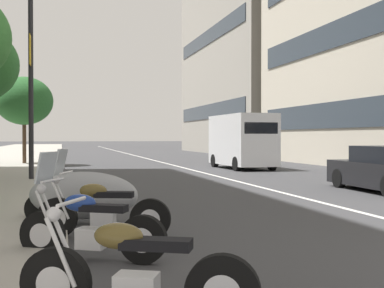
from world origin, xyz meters
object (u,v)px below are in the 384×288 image
object	(u,v)px
motorcycle_by_sign_pole	(134,277)
motorcycle_second_in_row	(89,228)
delivery_van_ahead	(242,140)
motorcycle_mid_row	(83,196)
street_lamp_with_banners	(38,32)
street_tree_by_lamp_post	(24,101)
motorcycle_far_end_row	(101,212)

from	to	relation	value
motorcycle_by_sign_pole	motorcycle_second_in_row	bearing A→B (deg)	-58.91
delivery_van_ahead	motorcycle_second_in_row	bearing A→B (deg)	152.47
delivery_van_ahead	motorcycle_by_sign_pole	bearing A→B (deg)	155.85
motorcycle_by_sign_pole	motorcycle_mid_row	bearing A→B (deg)	-62.63
motorcycle_mid_row	street_lamp_with_banners	xyz separation A→B (m)	(9.56, 1.23, 5.02)
motorcycle_mid_row	street_tree_by_lamp_post	distance (m)	21.65
motorcycle_far_end_row	motorcycle_mid_row	bearing A→B (deg)	-61.83
motorcycle_by_sign_pole	motorcycle_far_end_row	distance (m)	3.97
motorcycle_second_in_row	motorcycle_mid_row	world-z (taller)	motorcycle_second_in_row
motorcycle_by_sign_pole	street_tree_by_lamp_post	world-z (taller)	street_tree_by_lamp_post
street_lamp_with_banners	motorcycle_by_sign_pole	bearing A→B (deg)	-174.40
motorcycle_far_end_row	motorcycle_mid_row	size ratio (longest dim) A/B	0.96
motorcycle_far_end_row	street_tree_by_lamp_post	distance (m)	23.17
motorcycle_far_end_row	delivery_van_ahead	bearing A→B (deg)	-98.06
motorcycle_far_end_row	street_tree_by_lamp_post	size ratio (longest dim) A/B	0.43
motorcycle_far_end_row	street_lamp_with_banners	size ratio (longest dim) A/B	0.23
motorcycle_mid_row	street_lamp_with_banners	size ratio (longest dim) A/B	0.24
motorcycle_second_in_row	delivery_van_ahead	distance (m)	20.58
motorcycle_second_in_row	motorcycle_mid_row	distance (m)	2.97
motorcycle_second_in_row	street_tree_by_lamp_post	world-z (taller)	street_tree_by_lamp_post
delivery_van_ahead	street_lamp_with_banners	size ratio (longest dim) A/B	0.55
motorcycle_far_end_row	delivery_van_ahead	xyz separation A→B (m)	(17.02, -8.71, 1.07)
motorcycle_far_end_row	delivery_van_ahead	size ratio (longest dim) A/B	0.42
motorcycle_by_sign_pole	motorcycle_mid_row	xyz separation A→B (m)	(5.46, 0.24, 0.13)
motorcycle_far_end_row	street_lamp_with_banners	world-z (taller)	street_lamp_with_banners
motorcycle_second_in_row	delivery_van_ahead	world-z (taller)	delivery_van_ahead
street_tree_by_lamp_post	motorcycle_far_end_row	bearing A→B (deg)	-173.13
motorcycle_by_sign_pole	motorcycle_mid_row	world-z (taller)	motorcycle_by_sign_pole
motorcycle_by_sign_pole	street_lamp_with_banners	distance (m)	15.95
street_lamp_with_banners	motorcycle_second_in_row	bearing A→B (deg)	-174.53
motorcycle_second_in_row	motorcycle_far_end_row	bearing A→B (deg)	-72.32
motorcycle_by_sign_pole	motorcycle_second_in_row	size ratio (longest dim) A/B	1.07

